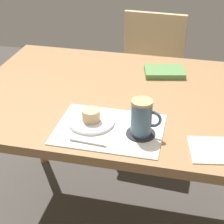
{
  "coord_description": "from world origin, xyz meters",
  "views": [
    {
      "loc": [
        0.25,
        -1.36,
        1.5
      ],
      "look_at": [
        -0.01,
        -0.24,
        0.81
      ],
      "focal_mm": 60.0,
      "sensor_mm": 36.0,
      "label": 1
    }
  ],
  "objects_px": {
    "dining_table": "(127,110)",
    "coffee_mug": "(142,117)",
    "pastry": "(91,115)",
    "small_book": "(164,72)",
    "pastry_plate": "(91,122)",
    "wooden_chair": "(148,79)"
  },
  "relations": [
    {
      "from": "coffee_mug",
      "to": "small_book",
      "type": "xyz_separation_m",
      "value": [
        0.02,
        0.52,
        -0.06
      ]
    },
    {
      "from": "pastry_plate",
      "to": "small_book",
      "type": "xyz_separation_m",
      "value": [
        0.21,
        0.49,
        0.0
      ]
    },
    {
      "from": "dining_table",
      "to": "wooden_chair",
      "type": "xyz_separation_m",
      "value": [
        -0.01,
        0.77,
        -0.22
      ]
    },
    {
      "from": "pastry",
      "to": "small_book",
      "type": "relative_size",
      "value": 0.36
    },
    {
      "from": "wooden_chair",
      "to": "dining_table",
      "type": "bearing_deg",
      "value": 93.83
    },
    {
      "from": "dining_table",
      "to": "wooden_chair",
      "type": "height_order",
      "value": "wooden_chair"
    },
    {
      "from": "coffee_mug",
      "to": "pastry_plate",
      "type": "bearing_deg",
      "value": 170.72
    },
    {
      "from": "wooden_chair",
      "to": "small_book",
      "type": "height_order",
      "value": "wooden_chair"
    },
    {
      "from": "pastry_plate",
      "to": "coffee_mug",
      "type": "bearing_deg",
      "value": -9.28
    },
    {
      "from": "wooden_chair",
      "to": "pastry",
      "type": "xyz_separation_m",
      "value": [
        -0.08,
        -1.03,
        0.33
      ]
    },
    {
      "from": "pastry",
      "to": "coffee_mug",
      "type": "xyz_separation_m",
      "value": [
        0.19,
        -0.03,
        0.04
      ]
    },
    {
      "from": "dining_table",
      "to": "small_book",
      "type": "distance_m",
      "value": 0.28
    },
    {
      "from": "pastry_plate",
      "to": "pastry",
      "type": "xyz_separation_m",
      "value": [
        -0.0,
        0.0,
        0.03
      ]
    },
    {
      "from": "coffee_mug",
      "to": "small_book",
      "type": "distance_m",
      "value": 0.52
    },
    {
      "from": "pastry",
      "to": "small_book",
      "type": "xyz_separation_m",
      "value": [
        0.21,
        0.49,
        -0.03
      ]
    },
    {
      "from": "wooden_chair",
      "to": "small_book",
      "type": "relative_size",
      "value": 4.75
    },
    {
      "from": "wooden_chair",
      "to": "coffee_mug",
      "type": "relative_size",
      "value": 6.62
    },
    {
      "from": "dining_table",
      "to": "coffee_mug",
      "type": "bearing_deg",
      "value": -69.97
    },
    {
      "from": "pastry",
      "to": "small_book",
      "type": "distance_m",
      "value": 0.53
    },
    {
      "from": "dining_table",
      "to": "coffee_mug",
      "type": "relative_size",
      "value": 10.16
    },
    {
      "from": "small_book",
      "to": "pastry_plate",
      "type": "bearing_deg",
      "value": -126.34
    },
    {
      "from": "coffee_mug",
      "to": "small_book",
      "type": "height_order",
      "value": "coffee_mug"
    }
  ]
}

